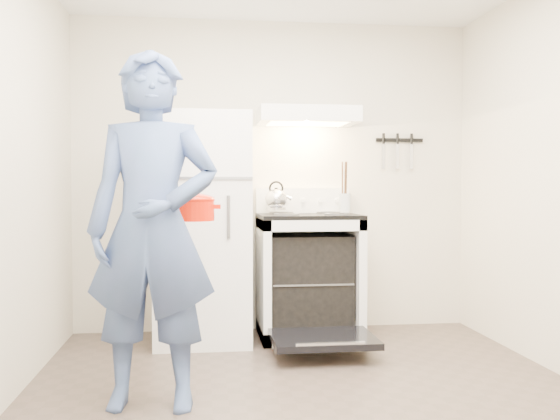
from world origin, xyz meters
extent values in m
plane|color=#4C3E36|center=(0.00, 0.00, 0.00)|extent=(3.60, 3.60, 0.00)
cube|color=beige|center=(0.00, 1.80, 1.25)|extent=(3.20, 0.02, 2.50)
cube|color=white|center=(-0.58, 1.45, 0.85)|extent=(0.70, 0.70, 1.70)
cube|color=white|center=(0.23, 1.48, 0.46)|extent=(0.76, 0.65, 0.92)
cube|color=black|center=(0.23, 1.48, 0.94)|extent=(0.76, 0.65, 0.03)
cube|color=white|center=(0.23, 1.76, 1.05)|extent=(0.76, 0.07, 0.20)
cube|color=black|center=(0.23, 0.88, 0.12)|extent=(0.70, 0.54, 0.04)
cube|color=slate|center=(0.23, 1.48, 0.44)|extent=(0.60, 0.52, 0.01)
cube|color=white|center=(0.23, 1.55, 1.71)|extent=(0.76, 0.50, 0.12)
cube|color=black|center=(1.05, 1.79, 1.55)|extent=(0.40, 0.02, 0.03)
cylinder|color=#916C49|center=(0.14, 1.48, 0.45)|extent=(0.32, 0.32, 0.02)
cylinder|color=silver|center=(0.48, 1.34, 1.05)|extent=(0.10, 0.10, 0.13)
imported|color=#375079|center=(-0.84, 0.05, 0.93)|extent=(0.72, 0.51, 1.87)
camera|label=1|loc=(-0.58, -3.25, 1.15)|focal=40.00mm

